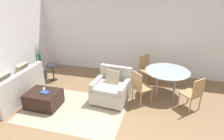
# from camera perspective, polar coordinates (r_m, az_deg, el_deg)

# --- Properties ---
(ground_plane) EXTENTS (20.00, 20.00, 0.00)m
(ground_plane) POSITION_cam_1_polar(r_m,az_deg,el_deg) (4.40, -5.94, -18.88)
(ground_plane) COLOR brown
(wall_back) EXTENTS (12.00, 0.06, 2.75)m
(wall_back) POSITION_cam_1_polar(r_m,az_deg,el_deg) (6.92, 4.35, 10.16)
(wall_back) COLOR white
(wall_back) RESTS_ON ground_plane
(wall_left) EXTENTS (0.06, 12.00, 2.75)m
(wall_left) POSITION_cam_1_polar(r_m,az_deg,el_deg) (6.49, -28.31, 6.53)
(wall_left) COLOR white
(wall_left) RESTS_ON ground_plane
(area_rug) EXTENTS (2.55, 1.78, 0.01)m
(area_rug) POSITION_cam_1_polar(r_m,az_deg,el_deg) (5.28, -10.83, -11.01)
(area_rug) COLOR tan
(area_rug) RESTS_ON ground_plane
(couch) EXTENTS (0.87, 1.78, 0.92)m
(couch) POSITION_cam_1_polar(r_m,az_deg,el_deg) (6.08, -26.32, -5.05)
(couch) COLOR #B2ADA3
(couch) RESTS_ON ground_plane
(armchair) EXTENTS (0.98, 0.98, 0.88)m
(armchair) POSITION_cam_1_polar(r_m,az_deg,el_deg) (5.41, -0.14, -5.40)
(armchair) COLOR #B2ADA3
(armchair) RESTS_ON ground_plane
(ottoman) EXTENTS (0.82, 0.66, 0.42)m
(ottoman) POSITION_cam_1_polar(r_m,az_deg,el_deg) (5.49, -18.91, -7.74)
(ottoman) COLOR black
(ottoman) RESTS_ON ground_plane
(book_stack) EXTENTS (0.24, 0.18, 0.03)m
(book_stack) POSITION_cam_1_polar(r_m,az_deg,el_deg) (5.34, -18.71, -6.07)
(book_stack) COLOR #2D478C
(book_stack) RESTS_ON ottoman
(tv_remote_primary) EXTENTS (0.10, 0.14, 0.01)m
(tv_remote_primary) POSITION_cam_1_polar(r_m,az_deg,el_deg) (5.54, -18.86, -5.09)
(tv_remote_primary) COLOR #B7B7BC
(tv_remote_primary) RESTS_ON ottoman
(potted_plant) EXTENTS (0.39, 0.39, 1.37)m
(potted_plant) POSITION_cam_1_polar(r_m,az_deg,el_deg) (7.10, -19.80, 0.05)
(potted_plant) COLOR #333338
(potted_plant) RESTS_ON ground_plane
(side_table) EXTENTS (0.39, 0.39, 0.55)m
(side_table) POSITION_cam_1_polar(r_m,az_deg,el_deg) (6.80, -16.53, 0.16)
(side_table) COLOR black
(side_table) RESTS_ON ground_plane
(dining_table) EXTENTS (1.23, 1.23, 0.73)m
(dining_table) POSITION_cam_1_polar(r_m,az_deg,el_deg) (5.77, 15.49, -0.87)
(dining_table) COLOR #99A8AD
(dining_table) RESTS_ON ground_plane
(dining_chair_near_left) EXTENTS (0.59, 0.59, 0.90)m
(dining_chair_near_left) POSITION_cam_1_polar(r_m,az_deg,el_deg) (5.26, 8.00, -4.44)
(dining_chair_near_left) COLOR tan
(dining_chair_near_left) RESTS_ON ground_plane
(dining_chair_near_right) EXTENTS (0.59, 0.59, 0.90)m
(dining_chair_near_right) POSITION_cam_1_polar(r_m,az_deg,el_deg) (5.29, 22.37, -5.90)
(dining_chair_near_right) COLOR tan
(dining_chair_near_right) RESTS_ON ground_plane
(dining_chair_far_left) EXTENTS (0.59, 0.59, 0.90)m
(dining_chair_far_left) POSITION_cam_1_polar(r_m,az_deg,el_deg) (6.45, 9.60, 0.88)
(dining_chair_far_left) COLOR tan
(dining_chair_far_left) RESTS_ON ground_plane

